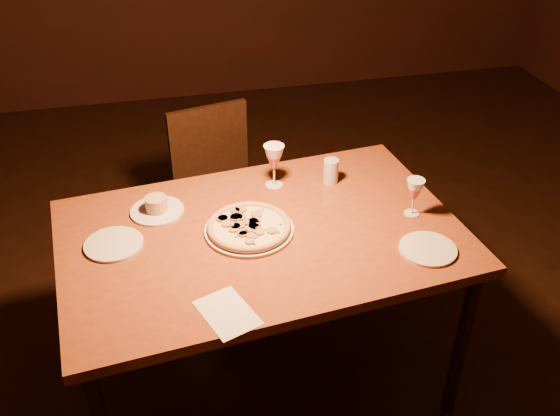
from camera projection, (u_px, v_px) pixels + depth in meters
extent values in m
cube|color=brown|center=(262.00, 237.00, 2.41)|extent=(1.62, 1.13, 0.04)
cylinder|color=black|center=(86.00, 286.00, 2.78)|extent=(0.05, 0.05, 0.77)
cylinder|color=black|center=(461.00, 345.00, 2.49)|extent=(0.05, 0.05, 0.77)
cylinder|color=black|center=(369.00, 227.00, 3.15)|extent=(0.05, 0.05, 0.77)
cube|color=black|center=(225.00, 196.00, 3.26)|extent=(0.51, 0.51, 0.04)
cube|color=black|center=(209.00, 142.00, 3.28)|extent=(0.42, 0.12, 0.41)
cylinder|color=black|center=(208.00, 260.00, 3.20)|extent=(0.04, 0.04, 0.44)
cylinder|color=black|center=(186.00, 224.00, 3.46)|extent=(0.04, 0.04, 0.44)
cylinder|color=black|center=(269.00, 242.00, 3.33)|extent=(0.04, 0.04, 0.44)
cylinder|color=black|center=(244.00, 209.00, 3.59)|extent=(0.04, 0.04, 0.44)
cylinder|color=silver|center=(249.00, 230.00, 2.39)|extent=(0.34, 0.34, 0.01)
cylinder|color=beige|center=(249.00, 227.00, 2.39)|extent=(0.31, 0.31, 0.01)
torus|color=tan|center=(249.00, 226.00, 2.38)|extent=(0.32, 0.32, 0.02)
cylinder|color=silver|center=(157.00, 211.00, 2.50)|extent=(0.22, 0.22, 0.01)
cylinder|color=tan|center=(156.00, 204.00, 2.49)|extent=(0.09, 0.09, 0.06)
cylinder|color=#AFB9C0|center=(331.00, 171.00, 2.67)|extent=(0.06, 0.06, 0.11)
cylinder|color=silver|center=(114.00, 244.00, 2.32)|extent=(0.22, 0.22, 0.01)
cylinder|color=silver|center=(428.00, 249.00, 2.30)|extent=(0.21, 0.21, 0.01)
cube|color=silver|center=(227.00, 313.00, 2.02)|extent=(0.22, 0.26, 0.00)
sphere|color=#F28743|center=(257.00, 9.00, 1.92)|extent=(0.12, 0.12, 0.12)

